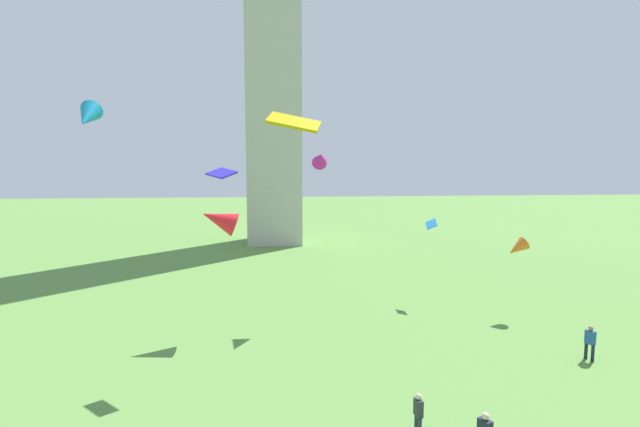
# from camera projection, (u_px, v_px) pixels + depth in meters

# --- Properties ---
(person_0) EXTENTS (0.26, 0.48, 1.57)m
(person_0) POSITION_uv_depth(u_px,v_px,m) (418.00, 412.00, 17.09)
(person_0) COLOR #2D3338
(person_0) RESTS_ON ground_plane
(person_3) EXTENTS (0.37, 0.52, 1.71)m
(person_3) POSITION_uv_depth(u_px,v_px,m) (590.00, 341.00, 23.48)
(person_3) COLOR #1E2333
(person_3) RESTS_ON ground_plane
(kite_flying_0) EXTENTS (1.40, 2.36, 2.17)m
(kite_flying_0) POSITION_uv_depth(u_px,v_px,m) (87.00, 117.00, 29.82)
(kite_flying_0) COLOR #1383B7
(kite_flying_1) EXTENTS (1.60, 1.12, 1.34)m
(kite_flying_1) POSITION_uv_depth(u_px,v_px,m) (517.00, 248.00, 29.85)
(kite_flying_1) COLOR orange
(kite_flying_2) EXTENTS (1.81, 1.29, 0.77)m
(kite_flying_2) POSITION_uv_depth(u_px,v_px,m) (294.00, 122.00, 15.35)
(kite_flying_2) COLOR #BAA404
(kite_flying_3) EXTENTS (0.98, 1.59, 1.36)m
(kite_flying_3) POSITION_uv_depth(u_px,v_px,m) (320.00, 159.00, 29.29)
(kite_flying_3) COLOR #B71994
(kite_flying_5) EXTENTS (0.82, 1.21, 0.70)m
(kite_flying_5) POSITION_uv_depth(u_px,v_px,m) (431.00, 224.00, 32.88)
(kite_flying_5) COLOR blue
(kite_flying_6) EXTENTS (1.56, 1.57, 0.50)m
(kite_flying_6) POSITION_uv_depth(u_px,v_px,m) (221.00, 173.00, 22.53)
(kite_flying_6) COLOR #2B22E0
(kite_flying_7) EXTENTS (2.32, 1.52, 1.91)m
(kite_flying_7) POSITION_uv_depth(u_px,v_px,m) (219.00, 219.00, 26.70)
(kite_flying_7) COLOR red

